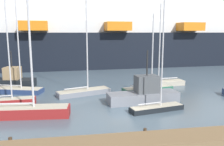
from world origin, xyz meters
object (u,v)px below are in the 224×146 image
at_px(sailboat_3, 27,109).
at_px(sailboat_4, 84,90).
at_px(sailboat_1, 148,89).
at_px(fishing_boat_2, 11,80).
at_px(sailboat_0, 157,106).
at_px(fishing_boat_1, 144,93).
at_px(sailboat_6, 162,82).
at_px(cruise_ship, 73,28).
at_px(sailboat_5, 18,89).
at_px(sailboat_7, 8,100).

relative_size(sailboat_3, sailboat_4, 1.06).
bearing_deg(sailboat_1, fishing_boat_2, 147.65).
height_order(sailboat_0, fishing_boat_1, sailboat_0).
height_order(sailboat_0, sailboat_6, sailboat_6).
xyz_separation_m(sailboat_3, sailboat_6, (16.32, 9.91, -0.15)).
distance_m(fishing_boat_1, cruise_ship, 33.30).
bearing_deg(sailboat_5, sailboat_1, 6.23).
height_order(sailboat_1, fishing_boat_1, sailboat_1).
bearing_deg(sailboat_7, sailboat_5, 87.67).
relative_size(sailboat_4, sailboat_6, 1.15).
bearing_deg(sailboat_1, sailboat_4, 162.29).
distance_m(sailboat_3, cruise_ship, 35.38).
bearing_deg(sailboat_7, sailboat_3, -59.64).
bearing_deg(fishing_boat_1, sailboat_1, 60.92).
bearing_deg(fishing_boat_2, cruise_ship, 78.70).
distance_m(sailboat_5, fishing_boat_2, 3.79).
height_order(sailboat_1, cruise_ship, cruise_ship).
bearing_deg(sailboat_5, fishing_boat_2, 131.78).
relative_size(sailboat_4, cruise_ship, 0.10).
relative_size(sailboat_1, sailboat_4, 0.74).
height_order(sailboat_0, fishing_boat_2, sailboat_0).
height_order(sailboat_1, sailboat_7, sailboat_7).
xyz_separation_m(sailboat_3, sailboat_5, (-2.85, 9.00, -0.20)).
relative_size(sailboat_0, sailboat_7, 0.97).
relative_size(sailboat_6, cruise_ship, 0.08).
xyz_separation_m(sailboat_3, fishing_boat_1, (11.54, 2.68, 0.27)).
distance_m(sailboat_0, sailboat_5, 17.46).
distance_m(sailboat_7, fishing_boat_1, 14.25).
height_order(sailboat_6, cruise_ship, cruise_ship).
distance_m(sailboat_5, cruise_ship, 27.40).
height_order(sailboat_3, sailboat_5, sailboat_3).
relative_size(sailboat_6, fishing_boat_2, 1.67).
bearing_deg(fishing_boat_2, fishing_boat_1, -21.23).
height_order(sailboat_4, fishing_boat_1, sailboat_4).
xyz_separation_m(sailboat_1, sailboat_3, (-13.05, -6.03, 0.14)).
height_order(sailboat_5, sailboat_7, sailboat_5).
relative_size(sailboat_0, cruise_ship, 0.08).
distance_m(sailboat_0, fishing_boat_1, 3.03).
bearing_deg(cruise_ship, fishing_boat_1, -80.21).
bearing_deg(sailboat_1, sailboat_7, 175.74).
bearing_deg(fishing_boat_2, sailboat_7, -68.16).
xyz_separation_m(sailboat_6, fishing_boat_1, (-4.78, -7.23, 0.42)).
bearing_deg(sailboat_7, fishing_boat_2, 97.25).
bearing_deg(sailboat_7, sailboat_0, -20.17).
xyz_separation_m(sailboat_5, sailboat_6, (19.16, 0.91, 0.05)).
bearing_deg(sailboat_4, sailboat_3, -146.95).
relative_size(sailboat_6, sailboat_7, 1.01).
bearing_deg(cruise_ship, sailboat_0, -80.68).
height_order(sailboat_5, cruise_ship, cruise_ship).
bearing_deg(sailboat_4, fishing_boat_2, 130.82).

